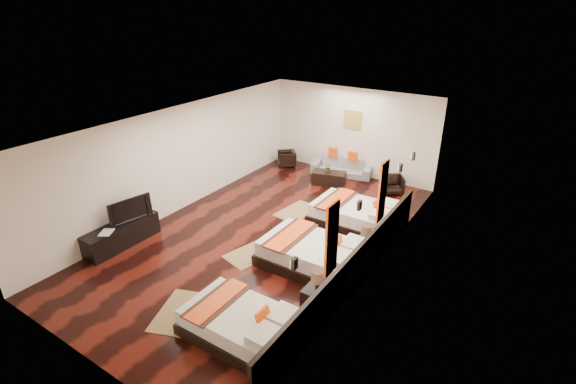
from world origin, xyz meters
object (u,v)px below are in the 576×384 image
Objects in this scene: tv_console at (122,234)px; sofa at (342,167)px; figurine at (144,205)px; armchair_right at (393,185)px; coffee_table at (329,178)px; bed_mid at (315,255)px; table_plant at (328,168)px; nightstand_a at (317,298)px; bed_near at (243,324)px; nightstand_b at (365,247)px; tv at (128,209)px; book at (101,233)px; armchair_left at (287,159)px; bed_far at (358,215)px.

sofa reaches higher than tv_console.
figurine reaches higher than sofa.
armchair_right is 1.94m from coffee_table.
table_plant is at bearing 114.59° from bed_mid.
nightstand_a is 0.47× the size of sofa.
figurine is (-4.20, 1.50, 0.48)m from bed_near.
figurine reaches higher than nightstand_b.
bed_mid is 4.55m from armchair_right.
tv is (-4.89, -0.19, 0.52)m from nightstand_a.
book is (0.00, -0.50, 0.29)m from tv_console.
book is at bearing -110.62° from coffee_table.
armchair_left is at bearing 86.36° from tv_console.
nightstand_a reaches higher than sofa.
sofa is 1.93× the size of coffee_table.
bed_far is 5.69m from tv_console.
nightstand_a reaches higher than nightstand_b.
nightstand_b is (0.00, 2.13, -0.04)m from nightstand_a.
tv_console reaches higher than armchair_right.
tv_console is (-4.95, -2.57, -0.01)m from nightstand_b.
table_plant is (2.27, 5.54, -0.32)m from tv.
nightstand_b is 5.82m from book.
nightstand_b is (0.75, 3.34, 0.02)m from bed_near.
bed_near is 4.48m from figurine.
sofa is (-2.59, 6.24, -0.04)m from nightstand_a.
nightstand_a is 3.63× the size of table_plant.
nightstand_a is 5.83m from armchair_right.
bed_mid is 4.74m from book.
bed_mid reaches higher than book.
bed_mid is 3.87× the size of armchair_right.
nightstand_b is 1.37× the size of armchair_right.
coffee_table is at bearing 114.21° from bed_mid.
book is 1.37× the size of table_plant.
coffee_table is (2.31, 5.52, -0.64)m from tv.
armchair_right is at bearing -24.03° from tv.
sofa is at bearing -8.69° from tv.
bed_mid is 2.49× the size of nightstand_a.
table_plant is (2.32, 5.79, 0.25)m from tv_console.
sofa is at bearing 112.51° from nightstand_a.
coffee_table is at bearing 64.96° from figurine.
coffee_table is (-2.59, 3.20, -0.08)m from nightstand_b.
armchair_left is 2.02m from table_plant.
book is (-4.20, -2.18, 0.27)m from bed_mid.
tv is at bearing -44.54° from armchair_left.
tv is 2.67× the size of figurine.
armchair_left is (0.41, 6.87, -0.30)m from book.
tv_console is at bearing -112.23° from coffee_table.
nightstand_b is 5.93m from armchair_left.
bed_mid is at bearing 21.78° from tv_console.
bed_far is at bearing -124.77° from armchair_right.
bed_near is 7.00m from armchair_right.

